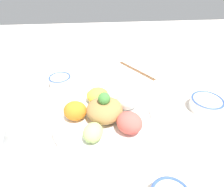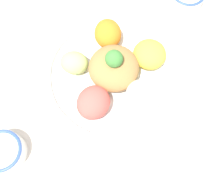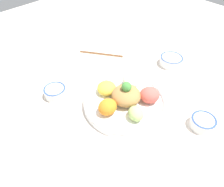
% 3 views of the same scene
% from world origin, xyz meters
% --- Properties ---
extents(ground_plane, '(2.40, 2.40, 0.00)m').
position_xyz_m(ground_plane, '(0.00, 0.00, 0.00)').
color(ground_plane, silver).
extents(salad_platter, '(0.33, 0.33, 0.12)m').
position_xyz_m(salad_platter, '(-0.01, 0.03, 0.03)').
color(salad_platter, white).
rests_on(salad_platter, ground_plane).
extents(sauce_bowl_dark, '(0.09, 0.09, 0.04)m').
position_xyz_m(sauce_bowl_dark, '(-0.28, -0.09, 0.02)').
color(sauce_bowl_dark, white).
rests_on(sauce_bowl_dark, ground_plane).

